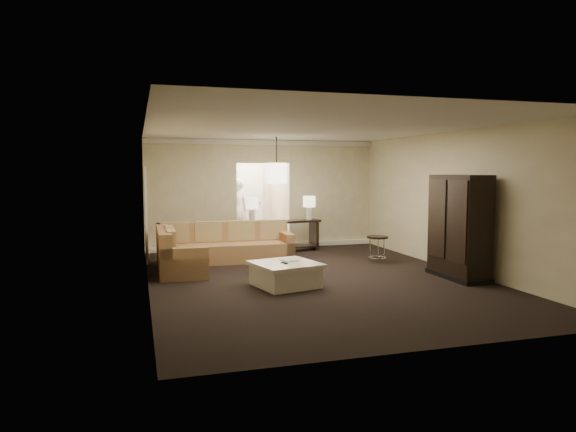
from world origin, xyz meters
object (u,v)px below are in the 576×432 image
object	(u,v)px
coffee_table	(285,274)
person	(237,207)
sectional_sofa	(212,249)
armoire	(459,229)
drink_table	(377,244)
console_table	(281,233)

from	to	relation	value
coffee_table	person	size ratio (longest dim) A/B	0.64
sectional_sofa	armoire	world-z (taller)	armoire
armoire	drink_table	xyz separation A→B (m)	(-0.71, 1.93, -0.51)
sectional_sofa	coffee_table	xyz separation A→B (m)	(0.95, -2.36, -0.14)
armoire	person	world-z (taller)	person
coffee_table	drink_table	xyz separation A→B (m)	(2.59, 1.68, 0.20)
coffee_table	console_table	size ratio (longest dim) A/B	0.62
sectional_sofa	armoire	bearing A→B (deg)	-30.97
sectional_sofa	console_table	bearing A→B (deg)	35.16
coffee_table	console_table	xyz separation A→B (m)	(0.96, 3.68, 0.25)
coffee_table	armoire	distance (m)	3.38
person	drink_table	bearing A→B (deg)	108.02
console_table	armoire	world-z (taller)	armoire
console_table	drink_table	xyz separation A→B (m)	(1.63, -2.00, -0.05)
armoire	drink_table	distance (m)	2.12
coffee_table	person	distance (m)	5.84
coffee_table	console_table	bearing A→B (deg)	75.38
console_table	drink_table	bearing A→B (deg)	-59.68
sectional_sofa	person	bearing A→B (deg)	71.23
armoire	console_table	bearing A→B (deg)	120.68
console_table	armoire	bearing A→B (deg)	-68.14
person	console_table	bearing A→B (deg)	96.98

